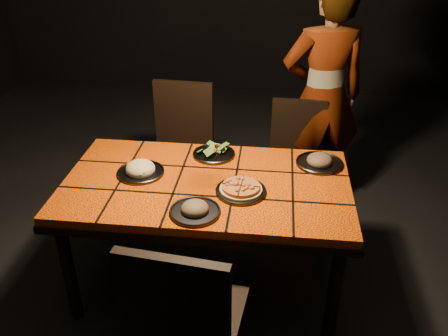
# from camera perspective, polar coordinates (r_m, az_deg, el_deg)

# --- Properties ---
(room_shell) EXTENTS (6.04, 7.04, 3.08)m
(room_shell) POSITION_cam_1_polar(r_m,az_deg,el_deg) (2.36, -2.48, 14.17)
(room_shell) COLOR black
(room_shell) RESTS_ON ground
(dining_table) EXTENTS (1.62, 0.92, 0.75)m
(dining_table) POSITION_cam_1_polar(r_m,az_deg,el_deg) (2.70, -2.10, -3.03)
(dining_table) COLOR #FE5908
(dining_table) RESTS_ON ground
(chair_near) EXTENTS (0.50, 0.50, 1.00)m
(chair_near) POSITION_cam_1_polar(r_m,az_deg,el_deg) (2.12, -4.83, -17.64)
(chair_near) COLOR black
(chair_near) RESTS_ON ground
(chair_far_left) EXTENTS (0.47, 0.47, 0.98)m
(chair_far_left) POSITION_cam_1_polar(r_m,az_deg,el_deg) (3.54, -5.20, 3.31)
(chair_far_left) COLOR black
(chair_far_left) RESTS_ON ground
(chair_far_right) EXTENTS (0.40, 0.40, 0.87)m
(chair_far_right) POSITION_cam_1_polar(r_m,az_deg,el_deg) (3.53, 8.71, 1.91)
(chair_far_right) COLOR black
(chair_far_right) RESTS_ON ground
(diner) EXTENTS (0.71, 0.55, 1.72)m
(diner) POSITION_cam_1_polar(r_m,az_deg,el_deg) (3.60, 11.77, 8.41)
(diner) COLOR brown
(diner) RESTS_ON ground
(plate_pizza) EXTENTS (0.28, 0.28, 0.04)m
(plate_pizza) POSITION_cam_1_polar(r_m,az_deg,el_deg) (2.55, 2.04, -2.61)
(plate_pizza) COLOR #3E3D43
(plate_pizza) RESTS_ON dining_table
(plate_pasta) EXTENTS (0.27, 0.27, 0.09)m
(plate_pasta) POSITION_cam_1_polar(r_m,az_deg,el_deg) (2.76, -10.01, -0.24)
(plate_pasta) COLOR #3E3D43
(plate_pasta) RESTS_ON dining_table
(plate_salad) EXTENTS (0.26, 0.26, 0.07)m
(plate_salad) POSITION_cam_1_polar(r_m,az_deg,el_deg) (2.91, -1.22, 1.98)
(plate_salad) COLOR #3E3D43
(plate_salad) RESTS_ON dining_table
(plate_mushroom_a) EXTENTS (0.26, 0.26, 0.09)m
(plate_mushroom_a) POSITION_cam_1_polar(r_m,az_deg,el_deg) (2.39, -3.51, -4.97)
(plate_mushroom_a) COLOR #3E3D43
(plate_mushroom_a) RESTS_ON dining_table
(plate_mushroom_b) EXTENTS (0.28, 0.28, 0.09)m
(plate_mushroom_b) POSITION_cam_1_polar(r_m,az_deg,el_deg) (2.87, 11.42, 0.86)
(plate_mushroom_b) COLOR #3E3D43
(plate_mushroom_b) RESTS_ON dining_table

